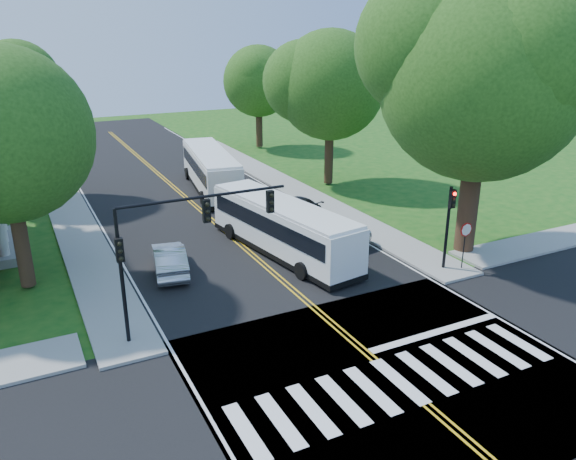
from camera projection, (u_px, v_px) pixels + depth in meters
ground at (391, 374)px, 20.74m from camera, size 140.00×140.00×0.00m
road at (221, 228)px, 35.85m from camera, size 14.00×96.00×0.01m
cross_road at (391, 374)px, 20.74m from camera, size 60.00×12.00×0.01m
center_line at (201, 210)px, 39.21m from camera, size 0.36×70.00×0.01m
edge_line_w at (100, 225)px, 36.33m from camera, size 0.12×70.00×0.01m
edge_line_e at (288, 198)px, 42.08m from camera, size 0.12×70.00×0.01m
crosswalk at (399, 381)px, 20.31m from camera, size 12.60×3.00×0.01m
stop_bar at (436, 332)px, 23.56m from camera, size 6.60×0.40×0.01m
sidewalk_nw at (70, 214)px, 38.20m from camera, size 2.60×40.00×0.15m
sidewalk_ne at (288, 185)px, 45.22m from camera, size 2.60×40.00×0.15m
tree_ne_big at (483, 78)px, 28.83m from camera, size 10.80×10.80×14.91m
tree_west_near at (3, 135)px, 25.07m from camera, size 8.00×8.00×11.40m
tree_west_far at (7, 105)px, 38.89m from camera, size 7.60×7.60×10.67m
tree_east_mid at (331, 86)px, 43.08m from camera, size 8.40×8.40×11.93m
tree_east_far at (258, 81)px, 57.28m from camera, size 7.20×7.20×10.34m
signal_nw at (179, 234)px, 22.17m from camera, size 7.15×0.46×5.66m
signal_ne at (449, 217)px, 28.60m from camera, size 0.30×0.46×4.40m
stop_sign at (466, 234)px, 28.87m from camera, size 0.76×0.08×2.53m
bus_lead at (282, 227)px, 31.35m from camera, size 4.22×11.70×2.96m
bus_follow at (211, 169)px, 43.71m from camera, size 4.38×12.17×3.08m
hatchback at (169, 259)px, 29.05m from camera, size 2.37×4.77×1.50m
suv at (329, 228)px, 33.68m from camera, size 3.48×5.70×1.47m
dark_sedan at (295, 205)px, 38.45m from camera, size 2.83×4.33×1.17m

